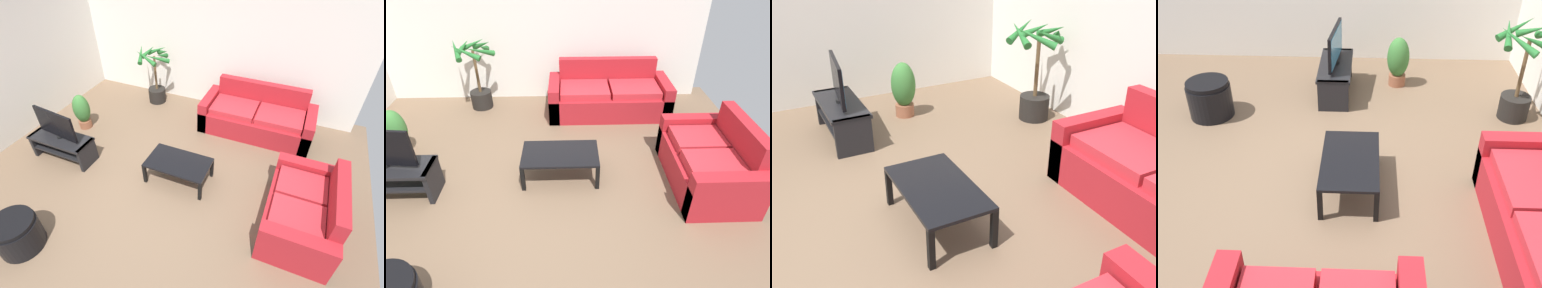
% 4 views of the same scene
% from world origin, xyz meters
% --- Properties ---
extents(ground_plane, '(6.60, 6.60, 0.00)m').
position_xyz_m(ground_plane, '(0.00, 0.00, 0.00)').
color(ground_plane, brown).
extents(wall_back, '(6.00, 0.06, 2.70)m').
position_xyz_m(wall_back, '(0.00, 3.00, 1.35)').
color(wall_back, silver).
rests_on(wall_back, ground).
extents(couch_main, '(2.12, 0.90, 0.90)m').
position_xyz_m(couch_main, '(1.20, 2.28, 0.30)').
color(couch_main, maroon).
rests_on(couch_main, ground).
extents(couch_loveseat, '(0.90, 1.49, 0.90)m').
position_xyz_m(couch_loveseat, '(2.28, 0.32, 0.30)').
color(couch_loveseat, maroon).
rests_on(couch_loveseat, ground).
extents(tv_stand, '(1.10, 0.45, 0.44)m').
position_xyz_m(tv_stand, '(-1.75, 0.18, 0.29)').
color(tv_stand, black).
rests_on(tv_stand, ground).
extents(coffee_table, '(1.00, 0.59, 0.38)m').
position_xyz_m(coffee_table, '(0.35, 0.48, 0.34)').
color(coffee_table, black).
rests_on(coffee_table, ground).
extents(potted_palm, '(0.80, 0.74, 1.27)m').
position_xyz_m(potted_palm, '(-1.16, 2.54, 0.55)').
color(potted_palm, black).
rests_on(potted_palm, ground).
extents(potted_plant_small, '(0.32, 0.32, 0.73)m').
position_xyz_m(potted_plant_small, '(-2.03, 1.07, 0.39)').
color(potted_plant_small, brown).
rests_on(potted_plant_small, ground).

